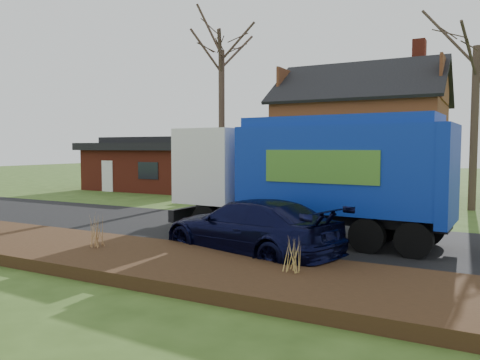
% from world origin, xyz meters
% --- Properties ---
extents(ground, '(120.00, 120.00, 0.00)m').
position_xyz_m(ground, '(0.00, 0.00, 0.00)').
color(ground, '#314C19').
rests_on(ground, ground).
extents(road, '(80.00, 7.00, 0.02)m').
position_xyz_m(road, '(0.00, 0.00, 0.01)').
color(road, black).
rests_on(road, ground).
extents(mulch_verge, '(80.00, 3.50, 0.30)m').
position_xyz_m(mulch_verge, '(0.00, -5.30, 0.15)').
color(mulch_verge, black).
rests_on(mulch_verge, ground).
extents(main_house, '(12.95, 8.95, 9.26)m').
position_xyz_m(main_house, '(1.49, 13.91, 4.03)').
color(main_house, beige).
rests_on(main_house, ground).
extents(ranch_house, '(9.80, 8.20, 3.70)m').
position_xyz_m(ranch_house, '(-12.00, 13.00, 1.81)').
color(ranch_house, maroon).
rests_on(ranch_house, ground).
extents(garbage_truck, '(9.31, 2.97, 3.94)m').
position_xyz_m(garbage_truck, '(3.66, -0.11, 2.27)').
color(garbage_truck, black).
rests_on(garbage_truck, ground).
extents(silver_sedan, '(4.69, 2.47, 1.47)m').
position_xyz_m(silver_sedan, '(-0.50, 5.28, 0.73)').
color(silver_sedan, '#9EA0A6').
rests_on(silver_sedan, ground).
extents(navy_wagon, '(5.85, 3.58, 1.58)m').
position_xyz_m(navy_wagon, '(3.00, -3.11, 0.79)').
color(navy_wagon, black).
rests_on(navy_wagon, ground).
extents(tree_front_west, '(4.03, 4.03, 11.97)m').
position_xyz_m(tree_front_west, '(-5.11, 9.37, 9.86)').
color(tree_front_west, '#46342A').
rests_on(tree_front_west, ground).
extents(tree_front_east, '(3.97, 3.97, 11.03)m').
position_xyz_m(tree_front_east, '(8.13, 10.26, 8.97)').
color(tree_front_east, '#423328').
rests_on(tree_front_east, ground).
extents(tree_back, '(3.36, 3.36, 10.64)m').
position_xyz_m(tree_back, '(5.01, 23.26, 8.87)').
color(tree_back, '#463D2A').
rests_on(tree_back, ground).
extents(grass_clump_mid, '(0.31, 0.26, 0.87)m').
position_xyz_m(grass_clump_mid, '(-0.57, -5.26, 0.74)').
color(grass_clump_mid, '#B2814E').
rests_on(grass_clump_mid, mulch_verge).
extents(grass_clump_east, '(0.31, 0.25, 0.77)m').
position_xyz_m(grass_clump_east, '(5.07, -5.25, 0.69)').
color(grass_clump_east, tan).
rests_on(grass_clump_east, mulch_verge).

